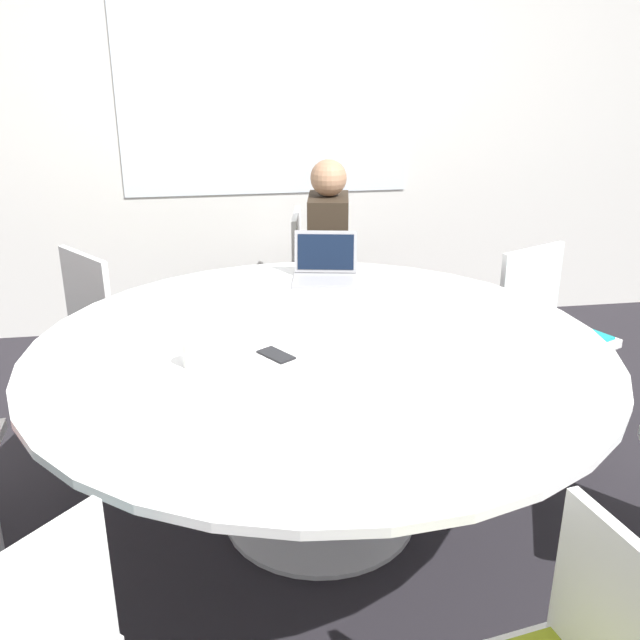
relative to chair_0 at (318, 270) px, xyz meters
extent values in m
plane|color=black|center=(-0.25, -1.68, -0.52)|extent=(16.00, 16.00, 0.00)
cube|color=silver|center=(-0.25, 0.52, 0.83)|extent=(8.00, 0.06, 2.70)
cube|color=white|center=(-0.25, 0.48, 1.03)|extent=(1.80, 0.01, 1.30)
cylinder|color=#B7B7BC|center=(-0.25, -1.68, -0.51)|extent=(0.77, 0.77, 0.02)
cylinder|color=#B7B7BC|center=(-0.25, -1.68, -0.15)|extent=(0.13, 0.13, 0.71)
cylinder|color=white|center=(-0.25, -1.68, 0.22)|extent=(2.16, 2.16, 0.03)
cube|color=white|center=(0.07, -0.01, -0.07)|extent=(0.49, 0.51, 0.04)
cube|color=#4C5156|center=(0.07, -0.01, -0.05)|extent=(0.43, 0.45, 0.01)
cube|color=white|center=(-0.13, 0.02, 0.15)|extent=(0.11, 0.42, 0.40)
cylinder|color=silver|center=(0.10, 0.16, -0.31)|extent=(0.02, 0.02, 0.43)
cylinder|color=silver|center=(0.03, -0.19, -0.31)|extent=(0.02, 0.02, 0.43)
cube|color=white|center=(-1.08, -0.56, -0.07)|extent=(0.60, 0.60, 0.04)
cube|color=olive|center=(-1.08, -0.56, -0.05)|extent=(0.53, 0.53, 0.01)
cube|color=white|center=(-1.24, -0.68, 0.15)|extent=(0.27, 0.35, 0.40)
cylinder|color=silver|center=(-1.19, -0.41, -0.31)|extent=(0.02, 0.02, 0.43)
cylinder|color=silver|center=(-0.98, -0.70, -0.31)|extent=(0.02, 0.02, 0.43)
cube|color=white|center=(-1.04, -2.85, 0.15)|extent=(0.30, 0.33, 0.40)
cube|color=white|center=(0.19, -3.03, 0.15)|extent=(0.10, 0.42, 0.40)
cube|color=white|center=(1.02, -1.09, -0.07)|extent=(0.58, 0.57, 0.04)
cube|color=teal|center=(1.02, -1.09, -0.05)|extent=(0.51, 0.50, 0.01)
cube|color=white|center=(0.94, -0.91, 0.15)|extent=(0.39, 0.21, 0.40)
cylinder|color=silver|center=(1.18, -1.01, -0.31)|extent=(0.02, 0.02, 0.43)
cylinder|color=silver|center=(0.86, -1.16, -0.31)|extent=(0.02, 0.02, 0.43)
cylinder|color=#2D2319|center=(0.14, -0.18, -0.29)|extent=(0.10, 0.10, 0.47)
cylinder|color=#2D2319|center=(0.10, -0.36, -0.29)|extent=(0.10, 0.10, 0.47)
cube|color=#2D2319|center=(0.02, -0.25, 0.22)|extent=(0.28, 0.39, 0.55)
sphere|color=#A87A5B|center=(0.02, -0.25, 0.60)|extent=(0.20, 0.20, 0.20)
cube|color=#99999E|center=(-0.11, -0.95, 0.24)|extent=(0.34, 0.29, 0.02)
cube|color=#99999E|center=(-0.09, -0.84, 0.35)|extent=(0.30, 0.11, 0.20)
cube|color=black|center=(-0.09, -0.85, 0.35)|extent=(0.27, 0.09, 0.17)
cylinder|color=white|center=(-0.70, -1.80, 0.28)|extent=(0.08, 0.08, 0.09)
cube|color=black|center=(-0.42, -1.76, 0.24)|extent=(0.14, 0.16, 0.01)
camera|label=1|loc=(-0.62, -4.08, 1.28)|focal=40.00mm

